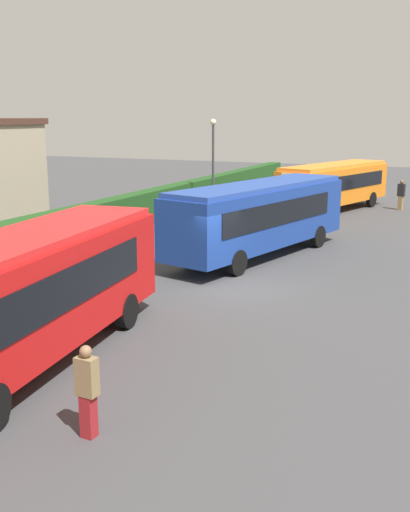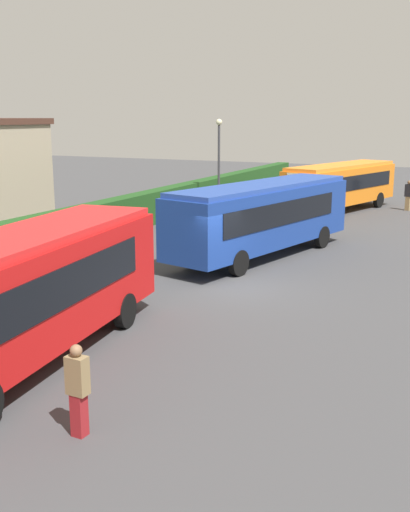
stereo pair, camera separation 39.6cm
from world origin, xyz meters
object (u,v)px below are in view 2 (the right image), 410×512
bus_red (24,290)px  person_center (78,388)px  person_right (408,195)px  traffic_cone (112,262)px  bus_blue (262,215)px  bus_orange (341,184)px  lamppost (219,156)px

bus_red → person_center: (-2.32, -3.23, -0.87)m
bus_red → person_right: 30.11m
person_center → traffic_cone: person_center is taller
bus_blue → bus_orange: bearing=13.5°
bus_red → traffic_cone: size_ratio=17.17×
bus_blue → person_center: size_ratio=5.92×
traffic_cone → bus_red: bearing=-159.1°
bus_red → lamppost: lamppost is taller
bus_red → bus_blue: (13.36, -1.21, -0.03)m
bus_orange → traffic_cone: bearing=2.8°
bus_orange → traffic_cone: 19.43m
person_center → traffic_cone: bearing=-146.4°
lamppost → bus_blue: bearing=-146.5°
traffic_cone → lamppost: size_ratio=0.11×
bus_blue → lamppost: lamppost is taller
bus_blue → bus_orange: size_ratio=1.05×
bus_red → person_right: size_ratio=5.40×
person_right → traffic_cone: bearing=173.5°
bus_red → lamppost: 23.03m
lamppost → bus_red: bearing=-167.9°
person_right → lamppost: bearing=141.5°
bus_orange → traffic_cone: bus_orange is taller
person_right → traffic_cone: size_ratio=3.18×
bus_red → bus_blue: bearing=-11.7°
traffic_cone → bus_orange: bearing=-13.9°
person_center → traffic_cone: 12.91m
bus_blue → lamppost: size_ratio=1.88×
person_center → person_right: 32.03m
person_center → bus_red: bearing=-122.7°
person_center → traffic_cone: (11.08, 6.59, -0.67)m
person_right → traffic_cone: (-20.89, 8.54, -0.71)m
traffic_cone → bus_blue: bearing=-44.8°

